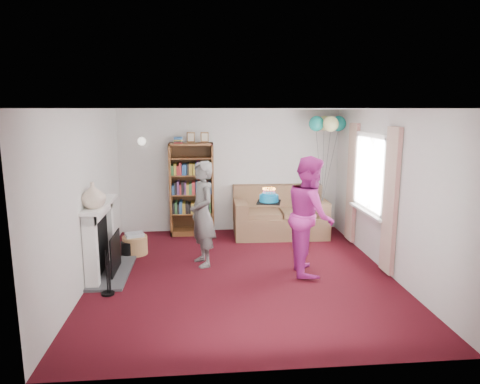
{
  "coord_description": "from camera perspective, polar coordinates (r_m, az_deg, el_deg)",
  "views": [
    {
      "loc": [
        -0.6,
        -6.2,
        2.49
      ],
      "look_at": [
        0.03,
        0.6,
        1.17
      ],
      "focal_mm": 32.0,
      "sensor_mm": 36.0,
      "label": 1
    }
  ],
  "objects": [
    {
      "name": "wicker_basket",
      "position": [
        7.74,
        -13.83,
        -6.81
      ],
      "size": [
        0.43,
        0.43,
        0.38
      ],
      "rotation": [
        0.0,
        0.0,
        0.34
      ],
      "color": "#A57B4D",
      "rests_on": "ground"
    },
    {
      "name": "person_striped",
      "position": [
        6.88,
        -5.04,
        -2.92
      ],
      "size": [
        0.58,
        0.72,
        1.7
      ],
      "primitive_type": "imported",
      "rotation": [
        0.0,
        0.0,
        -1.25
      ],
      "color": "black",
      "rests_on": "ground"
    },
    {
      "name": "wall_sconce",
      "position": [
        8.66,
        -12.96,
        6.62
      ],
      "size": [
        0.16,
        0.23,
        0.16
      ],
      "color": "gold",
      "rests_on": "ground"
    },
    {
      "name": "wall_right",
      "position": [
        6.94,
        19.17,
        0.03
      ],
      "size": [
        0.02,
        5.0,
        2.5
      ],
      "primitive_type": "cube",
      "color": "silver",
      "rests_on": "ground"
    },
    {
      "name": "sofa",
      "position": [
        8.69,
        5.27,
        -3.32
      ],
      "size": [
        1.83,
        0.97,
        0.97
      ],
      "rotation": [
        0.0,
        0.0,
        -0.03
      ],
      "color": "brown",
      "rests_on": "ground"
    },
    {
      "name": "person_magenta",
      "position": [
        6.62,
        9.31,
        -3.06
      ],
      "size": [
        0.75,
        0.93,
        1.81
      ],
      "primitive_type": "imported",
      "rotation": [
        0.0,
        0.0,
        1.5
      ],
      "color": "#A9217F",
      "rests_on": "ground"
    },
    {
      "name": "birthday_cake",
      "position": [
        6.49,
        3.88,
        -0.85
      ],
      "size": [
        0.35,
        0.35,
        0.22
      ],
      "rotation": [
        0.0,
        0.0,
        -0.24
      ],
      "color": "black",
      "rests_on": "ground"
    },
    {
      "name": "window_bay",
      "position": [
        7.47,
        16.89,
        0.53
      ],
      "size": [
        0.14,
        2.02,
        2.2
      ],
      "color": "white",
      "rests_on": "ground"
    },
    {
      "name": "wall_back",
      "position": [
        8.82,
        -1.3,
        2.84
      ],
      "size": [
        4.5,
        0.02,
        2.5
      ],
      "primitive_type": "cube",
      "color": "silver",
      "rests_on": "ground"
    },
    {
      "name": "bookcase",
      "position": [
        8.65,
        -6.44,
        0.32
      ],
      "size": [
        0.87,
        0.42,
        2.05
      ],
      "color": "#472B14",
      "rests_on": "ground"
    },
    {
      "name": "fireplace",
      "position": [
        6.86,
        -17.67,
        -6.37
      ],
      "size": [
        0.55,
        1.8,
        1.12
      ],
      "color": "#3F3F42",
      "rests_on": "ground"
    },
    {
      "name": "ceiling",
      "position": [
        6.23,
        0.27,
        11.07
      ],
      "size": [
        4.5,
        5.0,
        0.01
      ],
      "primitive_type": "cube",
      "color": "white",
      "rests_on": "wall_back"
    },
    {
      "name": "ground",
      "position": [
        6.71,
        0.25,
        -10.85
      ],
      "size": [
        5.0,
        5.0,
        0.0
      ],
      "primitive_type": "plane",
      "color": "black",
      "rests_on": "ground"
    },
    {
      "name": "wall_left",
      "position": [
        6.54,
        -19.86,
        -0.66
      ],
      "size": [
        0.02,
        5.0,
        2.5
      ],
      "primitive_type": "cube",
      "color": "silver",
      "rests_on": "ground"
    },
    {
      "name": "balloons",
      "position": [
        8.66,
        11.58,
        8.92
      ],
      "size": [
        0.74,
        0.74,
        1.68
      ],
      "color": "#3F3F3F",
      "rests_on": "ground"
    },
    {
      "name": "mantel_vase",
      "position": [
        6.35,
        -19.01,
        -0.4
      ],
      "size": [
        0.42,
        0.42,
        0.37
      ],
      "primitive_type": "imported",
      "rotation": [
        0.0,
        0.0,
        -0.22
      ],
      "color": "beige",
      "rests_on": "fireplace"
    }
  ]
}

